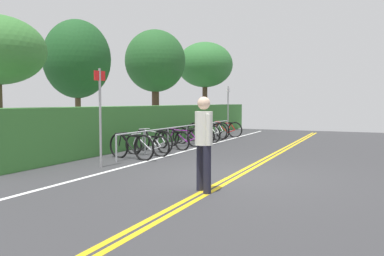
% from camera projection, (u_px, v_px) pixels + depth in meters
% --- Properties ---
extents(ground_plane, '(29.89, 11.24, 0.05)m').
position_uv_depth(ground_plane, '(234.00, 178.00, 8.61)').
color(ground_plane, '#353538').
extents(centre_line_yellow_inner, '(26.91, 0.10, 0.00)m').
position_uv_depth(centre_line_yellow_inner, '(238.00, 177.00, 8.58)').
color(centre_line_yellow_inner, gold).
rests_on(centre_line_yellow_inner, ground_plane).
extents(centre_line_yellow_outer, '(26.91, 0.10, 0.00)m').
position_uv_depth(centre_line_yellow_outer, '(231.00, 176.00, 8.64)').
color(centre_line_yellow_outer, gold).
rests_on(centre_line_yellow_outer, ground_plane).
extents(bike_lane_stripe_white, '(26.91, 0.12, 0.00)m').
position_uv_depth(bike_lane_stripe_white, '(124.00, 167.00, 9.82)').
color(bike_lane_stripe_white, white).
rests_on(bike_lane_stripe_white, ground_plane).
extents(bike_rack, '(9.12, 0.05, 0.75)m').
position_uv_depth(bike_rack, '(187.00, 130.00, 14.86)').
color(bike_rack, '#9EA0A5').
rests_on(bike_rack, ground_plane).
extents(bicycle_0, '(0.48, 1.72, 0.78)m').
position_uv_depth(bicycle_0, '(131.00, 146.00, 11.23)').
color(bicycle_0, black).
rests_on(bicycle_0, ground_plane).
extents(bicycle_1, '(0.46, 1.69, 0.68)m').
position_uv_depth(bicycle_1, '(147.00, 145.00, 12.00)').
color(bicycle_1, black).
rests_on(bicycle_1, ground_plane).
extents(bicycle_2, '(0.68, 1.78, 0.78)m').
position_uv_depth(bicycle_2, '(153.00, 141.00, 12.85)').
color(bicycle_2, black).
rests_on(bicycle_2, ground_plane).
extents(bicycle_3, '(0.58, 1.62, 0.70)m').
position_uv_depth(bicycle_3, '(171.00, 140.00, 13.58)').
color(bicycle_3, black).
rests_on(bicycle_3, ground_plane).
extents(bicycle_4, '(0.46, 1.64, 0.70)m').
position_uv_depth(bicycle_4, '(183.00, 138.00, 14.48)').
color(bicycle_4, black).
rests_on(bicycle_4, ground_plane).
extents(bicycle_5, '(0.46, 1.73, 0.71)m').
position_uv_depth(bicycle_5, '(193.00, 136.00, 15.25)').
color(bicycle_5, black).
rests_on(bicycle_5, ground_plane).
extents(bicycle_6, '(0.59, 1.75, 0.75)m').
position_uv_depth(bicycle_6, '(203.00, 133.00, 16.07)').
color(bicycle_6, black).
rests_on(bicycle_6, ground_plane).
extents(bicycle_7, '(0.46, 1.87, 0.79)m').
position_uv_depth(bicycle_7, '(207.00, 131.00, 16.91)').
color(bicycle_7, black).
rests_on(bicycle_7, ground_plane).
extents(bicycle_8, '(0.64, 1.72, 0.79)m').
position_uv_depth(bicycle_8, '(214.00, 130.00, 17.76)').
color(bicycle_8, black).
rests_on(bicycle_8, ground_plane).
extents(bicycle_9, '(0.46, 1.75, 0.76)m').
position_uv_depth(bicycle_9, '(225.00, 129.00, 18.47)').
color(bicycle_9, black).
rests_on(bicycle_9, ground_plane).
extents(pedestrian, '(0.35, 0.39, 1.73)m').
position_uv_depth(pedestrian, '(204.00, 137.00, 7.06)').
color(pedestrian, '#1E1E2D').
rests_on(pedestrian, ground_plane).
extents(sign_post_near, '(0.36, 0.07, 2.46)m').
position_uv_depth(sign_post_near, '(100.00, 109.00, 9.74)').
color(sign_post_near, gray).
rests_on(sign_post_near, ground_plane).
extents(sign_post_far, '(0.36, 0.06, 2.44)m').
position_uv_depth(sign_post_far, '(228.00, 106.00, 19.87)').
color(sign_post_far, gray).
rests_on(sign_post_far, ground_plane).
extents(hedge_backdrop, '(18.07, 0.98, 1.49)m').
position_uv_depth(hedge_backdrop, '(168.00, 123.00, 16.88)').
color(hedge_backdrop, '#387533').
rests_on(hedge_backdrop, ground_plane).
extents(tree_mid, '(2.51, 2.51, 4.71)m').
position_uv_depth(tree_mid, '(77.00, 59.00, 14.73)').
color(tree_mid, brown).
rests_on(tree_mid, ground_plane).
extents(tree_far_right, '(2.88, 2.88, 5.07)m').
position_uv_depth(tree_far_right, '(155.00, 62.00, 18.71)').
color(tree_far_right, '#473323').
rests_on(tree_far_right, ground_plane).
extents(tree_extra, '(3.24, 3.24, 5.12)m').
position_uv_depth(tree_extra, '(205.00, 65.00, 22.90)').
color(tree_extra, '#473323').
rests_on(tree_extra, ground_plane).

